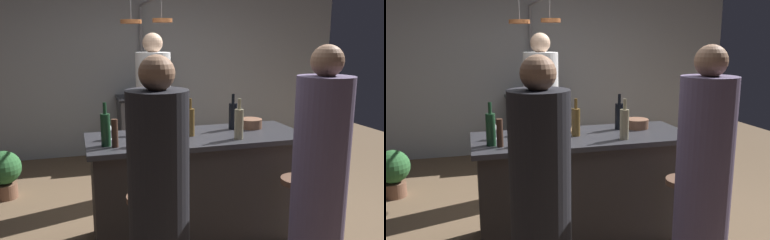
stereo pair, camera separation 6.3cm
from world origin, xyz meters
TOP-DOWN VIEW (x-y plane):
  - ground_plane at (0.00, 0.00)m, footprint 9.00×9.00m
  - back_wall at (0.00, 2.85)m, footprint 6.40×0.16m
  - kitchen_island at (0.00, 0.00)m, footprint 1.80×0.72m
  - stove_range at (0.00, 2.45)m, footprint 0.80×0.64m
  - chef at (-0.15, 1.08)m, footprint 0.37×0.37m
  - bar_stool_left at (-0.54, -0.62)m, footprint 0.28×0.28m
  - guest_left at (-0.54, -1.01)m, footprint 0.34×0.34m
  - bar_stool_right at (0.59, -0.62)m, footprint 0.28×0.28m
  - guest_right at (0.51, -0.98)m, footprint 0.35×0.35m
  - overhead_pot_rack at (-0.06, 2.06)m, footprint 0.59×1.34m
  - potted_plant at (-1.73, 1.38)m, footprint 0.36×0.36m
  - cutting_board at (-0.20, 0.20)m, footprint 0.32×0.22m
  - pepper_mill at (-0.69, -0.17)m, footprint 0.05×0.05m
  - wine_bottle_amber at (-0.06, 0.00)m, footprint 0.07×0.07m
  - wine_bottle_rose at (-0.41, -0.16)m, footprint 0.07×0.07m
  - wine_bottle_dark at (0.37, 0.14)m, footprint 0.07×0.07m
  - wine_bottle_green at (-0.75, -0.12)m, footprint 0.07×0.07m
  - wine_bottle_white at (0.28, -0.21)m, footprint 0.07×0.07m
  - wine_glass_near_right_guest at (-0.72, 0.06)m, footprint 0.07×0.07m
  - wine_glass_near_left_guest at (-0.52, 0.14)m, footprint 0.07×0.07m
  - mixing_bowl_blue at (-0.36, -0.02)m, footprint 0.17×0.17m
  - mixing_bowl_wooden at (0.54, 0.13)m, footprint 0.21×0.21m

SIDE VIEW (x-z plane):
  - ground_plane at x=0.00m, z-range 0.00..0.00m
  - potted_plant at x=-1.73m, z-range 0.04..0.56m
  - bar_stool_left at x=-0.54m, z-range 0.04..0.72m
  - bar_stool_right at x=0.59m, z-range 0.04..0.72m
  - stove_range at x=0.00m, z-range 0.00..0.89m
  - kitchen_island at x=0.00m, z-range 0.00..0.90m
  - guest_left at x=-0.54m, z-range -0.06..1.55m
  - guest_right at x=0.51m, z-range -0.06..1.59m
  - chef at x=-0.15m, z-range -0.06..1.69m
  - cutting_board at x=-0.20m, z-range 0.90..0.92m
  - mixing_bowl_blue at x=-0.36m, z-range 0.90..0.98m
  - mixing_bowl_wooden at x=0.54m, z-range 0.90..0.98m
  - pepper_mill at x=-0.69m, z-range 0.90..1.11m
  - wine_glass_near_right_guest at x=-0.72m, z-range 0.93..1.08m
  - wine_glass_near_left_guest at x=-0.52m, z-range 0.93..1.08m
  - wine_bottle_rose at x=-0.41m, z-range 0.86..1.17m
  - wine_bottle_amber at x=-0.06m, z-range 0.86..1.18m
  - wine_bottle_dark at x=0.37m, z-range 0.86..1.18m
  - wine_bottle_white at x=0.28m, z-range 0.86..1.19m
  - wine_bottle_green at x=-0.75m, z-range 0.86..1.19m
  - back_wall at x=0.00m, z-range 0.00..2.60m
  - overhead_pot_rack at x=-0.06m, z-range 0.53..2.70m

